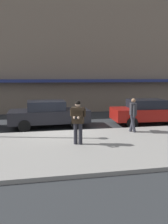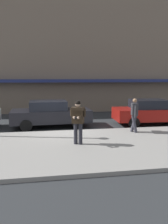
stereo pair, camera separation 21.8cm
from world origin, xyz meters
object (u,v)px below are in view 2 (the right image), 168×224
(man_texting_on_phone, at_px, (78,118))
(pedestrian_with_bag, at_px, (134,113))
(parked_sedan_far, at_px, (151,112))
(parked_sedan_mid, at_px, (51,114))

(man_texting_on_phone, xyz_separation_m, pedestrian_with_bag, (3.04, 1.57, -0.14))
(parked_sedan_far, height_order, man_texting_on_phone, man_texting_on_phone)
(pedestrian_with_bag, bearing_deg, parked_sedan_mid, 149.20)
(parked_sedan_mid, height_order, parked_sedan_far, same)
(parked_sedan_far, xyz_separation_m, man_texting_on_phone, (-4.96, -3.71, 0.46))
(parked_sedan_mid, relative_size, parked_sedan_far, 1.01)
(parked_sedan_far, height_order, pedestrian_with_bag, pedestrian_with_bag)
(man_texting_on_phone, distance_m, pedestrian_with_bag, 3.42)
(parked_sedan_far, distance_m, man_texting_on_phone, 6.21)
(parked_sedan_far, relative_size, man_texting_on_phone, 2.53)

